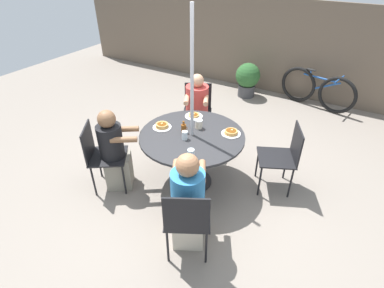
{
  "coord_description": "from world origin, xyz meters",
  "views": [
    {
      "loc": [
        1.56,
        -2.68,
        2.67
      ],
      "look_at": [
        0.0,
        0.0,
        0.6
      ],
      "focal_mm": 28.0,
      "sensor_mm": 36.0,
      "label": 1
    }
  ],
  "objects_px": {
    "patio_chair_south": "(101,153)",
    "patio_chair_north": "(284,154)",
    "patio_table": "(192,142)",
    "coffee_cup": "(199,124)",
    "diner_west": "(188,204)",
    "pancake_plate_a": "(162,126)",
    "diner_east": "(197,114)",
    "pancake_plate_b": "(194,116)",
    "bicycle": "(317,89)",
    "drinking_glass_a": "(191,155)",
    "patio_chair_west": "(187,218)",
    "drinking_glass_b": "(185,135)",
    "patio_chair_east": "(198,108)",
    "potted_shrub": "(248,78)",
    "diner_south": "(115,153)",
    "pancake_plate_c": "(231,133)",
    "syrup_bottle": "(184,128)"
  },
  "relations": [
    {
      "from": "patio_chair_south",
      "to": "patio_chair_north",
      "type": "bearing_deg",
      "value": 85.3
    },
    {
      "from": "patio_table",
      "to": "coffee_cup",
      "type": "height_order",
      "value": "coffee_cup"
    },
    {
      "from": "diner_west",
      "to": "pancake_plate_a",
      "type": "bearing_deg",
      "value": 108.98
    },
    {
      "from": "patio_table",
      "to": "coffee_cup",
      "type": "relative_size",
      "value": 11.33
    },
    {
      "from": "diner_east",
      "to": "pancake_plate_b",
      "type": "height_order",
      "value": "diner_east"
    },
    {
      "from": "pancake_plate_a",
      "to": "bicycle",
      "type": "height_order",
      "value": "pancake_plate_a"
    },
    {
      "from": "patio_chair_north",
      "to": "patio_chair_south",
      "type": "height_order",
      "value": "same"
    },
    {
      "from": "diner_west",
      "to": "drinking_glass_a",
      "type": "relative_size",
      "value": 8.68
    },
    {
      "from": "patio_chair_west",
      "to": "pancake_plate_a",
      "type": "relative_size",
      "value": 3.77
    },
    {
      "from": "diner_west",
      "to": "drinking_glass_b",
      "type": "distance_m",
      "value": 0.91
    },
    {
      "from": "patio_chair_east",
      "to": "bicycle",
      "type": "xyz_separation_m",
      "value": [
        1.43,
        2.14,
        -0.16
      ]
    },
    {
      "from": "patio_chair_north",
      "to": "patio_chair_west",
      "type": "xyz_separation_m",
      "value": [
        -0.5,
        -1.48,
        0.0
      ]
    },
    {
      "from": "patio_chair_west",
      "to": "potted_shrub",
      "type": "bearing_deg",
      "value": 75.34
    },
    {
      "from": "potted_shrub",
      "to": "drinking_glass_b",
      "type": "bearing_deg",
      "value": -82.95
    },
    {
      "from": "diner_west",
      "to": "potted_shrub",
      "type": "relative_size",
      "value": 1.64
    },
    {
      "from": "pancake_plate_a",
      "to": "bicycle",
      "type": "distance_m",
      "value": 3.5
    },
    {
      "from": "diner_east",
      "to": "coffee_cup",
      "type": "relative_size",
      "value": 9.98
    },
    {
      "from": "patio_table",
      "to": "diner_south",
      "type": "height_order",
      "value": "diner_south"
    },
    {
      "from": "pancake_plate_c",
      "to": "potted_shrub",
      "type": "xyz_separation_m",
      "value": [
        -0.81,
        2.7,
        -0.38
      ]
    },
    {
      "from": "syrup_bottle",
      "to": "drinking_glass_b",
      "type": "bearing_deg",
      "value": -53.37
    },
    {
      "from": "bicycle",
      "to": "potted_shrub",
      "type": "height_order",
      "value": "bicycle"
    },
    {
      "from": "diner_south",
      "to": "drinking_glass_b",
      "type": "bearing_deg",
      "value": 84.02
    },
    {
      "from": "syrup_bottle",
      "to": "diner_west",
      "type": "bearing_deg",
      "value": -56.15
    },
    {
      "from": "drinking_glass_b",
      "to": "bicycle",
      "type": "distance_m",
      "value": 3.45
    },
    {
      "from": "patio_chair_south",
      "to": "syrup_bottle",
      "type": "bearing_deg",
      "value": 93.25
    },
    {
      "from": "patio_chair_north",
      "to": "patio_chair_south",
      "type": "xyz_separation_m",
      "value": [
        -1.97,
        -1.12,
        0.0
      ]
    },
    {
      "from": "diner_east",
      "to": "pancake_plate_a",
      "type": "relative_size",
      "value": 4.81
    },
    {
      "from": "diner_west",
      "to": "syrup_bottle",
      "type": "bearing_deg",
      "value": 95.84
    },
    {
      "from": "patio_chair_south",
      "to": "drinking_glass_a",
      "type": "relative_size",
      "value": 6.77
    },
    {
      "from": "diner_west",
      "to": "potted_shrub",
      "type": "xyz_separation_m",
      "value": [
        -0.86,
        3.81,
        -0.14
      ]
    },
    {
      "from": "diner_east",
      "to": "diner_west",
      "type": "relative_size",
      "value": 0.99
    },
    {
      "from": "patio_chair_west",
      "to": "drinking_glass_b",
      "type": "xyz_separation_m",
      "value": [
        -0.56,
        0.88,
        0.27
      ]
    },
    {
      "from": "patio_chair_south",
      "to": "pancake_plate_c",
      "type": "bearing_deg",
      "value": 89.38
    },
    {
      "from": "coffee_cup",
      "to": "diner_west",
      "type": "bearing_deg",
      "value": -66.02
    },
    {
      "from": "patio_chair_west",
      "to": "diner_east",
      "type": "bearing_deg",
      "value": 89.05
    },
    {
      "from": "patio_chair_north",
      "to": "pancake_plate_b",
      "type": "bearing_deg",
      "value": 68.23
    },
    {
      "from": "patio_table",
      "to": "potted_shrub",
      "type": "relative_size",
      "value": 1.85
    },
    {
      "from": "patio_chair_east",
      "to": "pancake_plate_c",
      "type": "distance_m",
      "value": 1.21
    },
    {
      "from": "diner_south",
      "to": "drinking_glass_b",
      "type": "xyz_separation_m",
      "value": [
        0.77,
        0.42,
        0.28
      ]
    },
    {
      "from": "diner_east",
      "to": "patio_chair_east",
      "type": "bearing_deg",
      "value": -90.0
    },
    {
      "from": "pancake_plate_c",
      "to": "coffee_cup",
      "type": "distance_m",
      "value": 0.42
    },
    {
      "from": "patio_chair_east",
      "to": "drinking_glass_b",
      "type": "bearing_deg",
      "value": 86.44
    },
    {
      "from": "patio_chair_west",
      "to": "patio_table",
      "type": "bearing_deg",
      "value": 90.0
    },
    {
      "from": "patio_chair_north",
      "to": "bicycle",
      "type": "distance_m",
      "value": 2.69
    },
    {
      "from": "pancake_plate_a",
      "to": "syrup_bottle",
      "type": "height_order",
      "value": "syrup_bottle"
    },
    {
      "from": "diner_east",
      "to": "patio_chair_south",
      "type": "height_order",
      "value": "diner_east"
    },
    {
      "from": "bicycle",
      "to": "drinking_glass_a",
      "type": "bearing_deg",
      "value": -88.6
    },
    {
      "from": "patio_chair_south",
      "to": "diner_west",
      "type": "relative_size",
      "value": 0.78
    },
    {
      "from": "diner_south",
      "to": "potted_shrub",
      "type": "bearing_deg",
      "value": 139.39
    },
    {
      "from": "coffee_cup",
      "to": "pancake_plate_b",
      "type": "bearing_deg",
      "value": 132.11
    }
  ]
}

